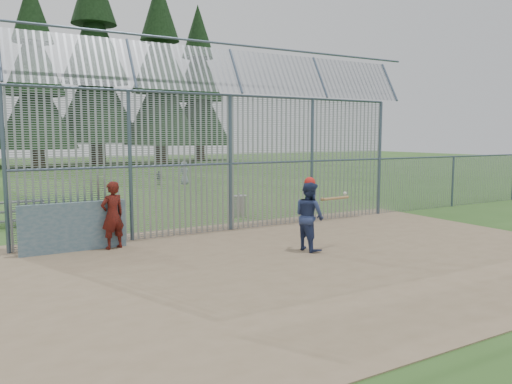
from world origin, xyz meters
TOP-DOWN VIEW (x-y plane):
  - ground at (0.00, 0.00)m, footprint 120.00×120.00m
  - dirt_infield at (0.00, -0.50)m, footprint 14.00×10.00m
  - dugout_wall at (-4.60, 2.90)m, footprint 2.50×0.12m
  - batter at (0.41, 0.12)m, footprint 0.68×0.85m
  - onlooker at (-3.70, 2.73)m, footprint 0.70×0.56m
  - bg_kid_standing at (4.19, 17.35)m, footprint 0.73×0.55m
  - bg_kid_seated at (2.88, 17.99)m, footprint 0.51×0.45m
  - batting_gear at (0.56, 0.09)m, footprint 1.32×0.36m
  - trash_can at (1.43, 5.63)m, footprint 0.56×0.56m
  - backstop_fence at (1.81, 3.43)m, footprint 20.09×0.81m
  - conifer_row at (1.93, 41.51)m, footprint 38.48×12.26m

SIDE VIEW (x-z plane):
  - ground at x=0.00m, z-range 0.00..0.00m
  - dirt_infield at x=0.00m, z-range 0.00..0.02m
  - trash_can at x=1.43m, z-range -0.03..0.79m
  - bg_kid_seated at x=2.88m, z-range 0.00..0.82m
  - dugout_wall at x=-4.60m, z-range 0.02..1.22m
  - bg_kid_standing at x=4.19m, z-range 0.00..1.36m
  - onlooker at x=-3.70m, z-range 0.02..1.70m
  - batter at x=0.41m, z-range 0.02..1.71m
  - batting_gear at x=0.56m, z-range 1.31..1.90m
  - backstop_fence at x=1.81m, z-range -0.29..5.01m
  - conifer_row at x=1.93m, z-range 0.73..20.93m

